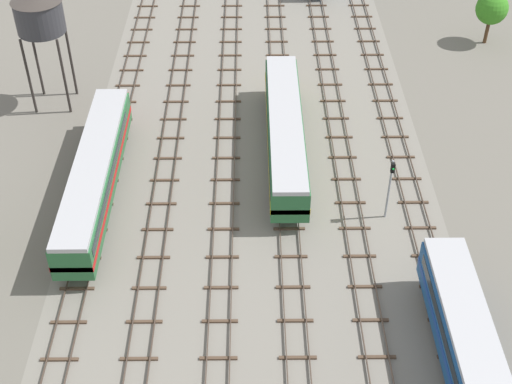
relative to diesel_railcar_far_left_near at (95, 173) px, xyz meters
The scene contains 13 objects.
ground_plane 19.51m from the diesel_railcar_far_left_near, 49.86° to the left, with size 480.00×480.00×0.00m, color slate.
ballast_bed 19.51m from the diesel_railcar_far_left_near, 49.86° to the left, with size 28.93×176.00×0.01m, color gray.
track_far_left 15.97m from the diesel_railcar_far_left_near, 90.00° to the left, with size 2.40×126.00×0.29m.
track_left 16.73m from the diesel_railcar_far_left_near, 72.47° to the left, with size 2.40×126.00×0.29m.
track_centre_left 18.83m from the diesel_railcar_far_left_near, 57.71° to the left, with size 2.40×126.00×0.29m.
track_centre 21.88m from the diesel_railcar_far_left_near, 46.53° to the left, with size 2.40×126.00×0.29m.
track_centre_right 25.55m from the diesel_railcar_far_left_near, 38.35° to the left, with size 2.40×126.00×0.29m.
track_right 29.61m from the diesel_railcar_far_left_near, 32.33° to the left, with size 2.40×126.00×0.29m.
diesel_railcar_far_left_near is the anchor object (origin of this frame).
diesel_railcar_centre_mid 16.02m from the diesel_railcar_far_left_near, 20.95° to the left, with size 2.96×20.50×3.80m.
water_tower 16.92m from the diesel_railcar_far_left_near, 113.82° to the left, with size 4.47×4.47×10.79m.
signal_post_nearest 22.58m from the diesel_railcar_far_left_near, ahead, with size 0.28×0.47×5.40m.
lineside_tree_3 45.62m from the diesel_railcar_far_left_near, 34.78° to the left, with size 3.37×3.37×5.65m.
Camera 1 is at (-0.39, -2.39, 36.58)m, focal length 50.06 mm.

